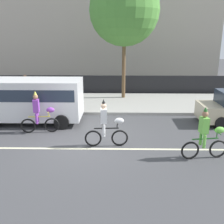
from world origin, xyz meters
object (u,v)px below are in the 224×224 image
parade_cyclist_lime (206,136)px  parked_van_white (32,98)px  parade_cyclist_zebra (107,126)px  pedestrian_onlooker (26,86)px  parade_cyclist_purple (40,115)px

parade_cyclist_lime → parked_van_white: (-7.33, 3.93, 0.44)m
parked_van_white → parade_cyclist_lime: bearing=-28.2°
parade_cyclist_zebra → parade_cyclist_lime: size_ratio=1.00×
parade_cyclist_zebra → parked_van_white: size_ratio=0.38×
parade_cyclist_lime → pedestrian_onlooker: 12.42m
parade_cyclist_lime → pedestrian_onlooker: parade_cyclist_lime is taller
parade_cyclist_purple → parade_cyclist_lime: same height
parade_cyclist_lime → pedestrian_onlooker: bearing=137.5°
pedestrian_onlooker → parade_cyclist_zebra: bearing=-52.6°
parade_cyclist_purple → pedestrian_onlooker: (-2.58, 5.90, 0.17)m
parked_van_white → pedestrian_onlooker: (-1.82, 4.46, -0.27)m
parade_cyclist_zebra → parade_cyclist_lime: bearing=-16.1°
parade_cyclist_purple → parade_cyclist_lime: bearing=-20.7°
parade_cyclist_purple → pedestrian_onlooker: size_ratio=1.19×
parade_cyclist_zebra → parked_van_white: 4.82m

